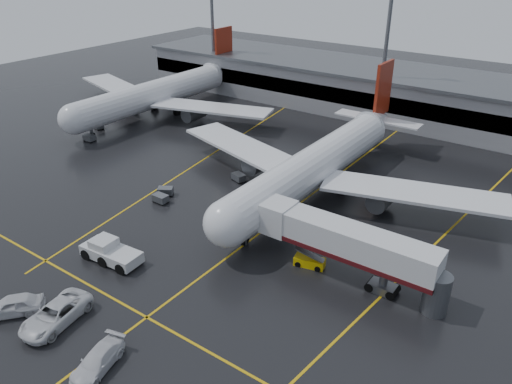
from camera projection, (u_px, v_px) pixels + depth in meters
The scene contains 21 objects.
ground at pixel (279, 219), 61.42m from camera, with size 220.00×220.00×0.00m, color black.
apron_line_centre at pixel (279, 219), 61.42m from camera, with size 0.25×90.00×0.02m, color gold.
apron_line_stop at pixel (147, 317), 45.43m from camera, with size 60.00×0.25×0.02m, color gold.
apron_line_left at pixel (207, 157), 79.04m from camera, with size 0.25×70.00×0.02m, color gold.
apron_line_right at pixel (451, 229), 59.38m from camera, with size 0.25×70.00×0.02m, color gold.
terminal at pixel (417, 96), 94.32m from camera, with size 122.00×19.00×8.60m.
light_mast_left at pixel (212, 24), 108.71m from camera, with size 3.00×1.20×25.45m.
light_mast_mid at pixel (386, 43), 88.01m from camera, with size 3.00×1.20×25.45m.
main_airliner at pixel (319, 162), 66.58m from camera, with size 48.80×45.60×14.10m.
second_airliner at pixel (159, 93), 97.03m from camera, with size 48.80×45.60×14.10m.
jet_bridge at pixel (347, 244), 49.15m from camera, with size 19.90×3.40×6.05m.
pushback_tractor at pixel (110, 252), 53.18m from camera, with size 7.05×3.40×2.45m.
belt_loader at pixel (310, 262), 52.44m from camera, with size 3.43×2.11×2.03m.
service_van_a at pixel (56, 314), 44.39m from camera, with size 3.17×6.87×1.91m, color silver.
service_van_b at pixel (98, 361), 39.70m from camera, with size 2.21×5.44×1.58m, color silver.
service_van_d at pixel (12, 305), 45.49m from camera, with size 2.22×5.53×1.88m, color silver.
baggage_cart_a at pixel (160, 198), 65.08m from camera, with size 2.00×1.31×1.12m.
baggage_cart_b at pixel (165, 191), 66.98m from camera, with size 2.38×2.16×1.12m.
baggage_cart_c at pixel (239, 177), 70.89m from camera, with size 2.30×1.85×1.12m.
baggage_cart_d at pixel (99, 125), 90.67m from camera, with size 2.30×1.85×1.12m.
baggage_cart_e at pixel (89, 138), 85.04m from camera, with size 2.07×1.41×1.12m.
Camera 1 is at (28.63, -45.04, 30.72)m, focal length 34.99 mm.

